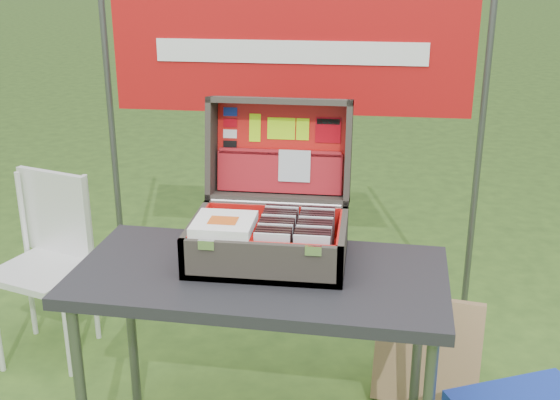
# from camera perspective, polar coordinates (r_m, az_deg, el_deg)

# --- Properties ---
(table) EXTENTS (1.22, 0.65, 0.75)m
(table) POSITION_cam_1_polar(r_m,az_deg,el_deg) (2.46, -1.58, -13.67)
(table) COLOR black
(table) RESTS_ON ground
(table_top) EXTENTS (1.22, 0.65, 0.04)m
(table_top) POSITION_cam_1_polar(r_m,az_deg,el_deg) (2.28, -1.66, -6.22)
(table_top) COLOR black
(table_top) RESTS_ON ground
(table_leg_bl) EXTENTS (0.04, 0.04, 0.71)m
(table_leg_bl) POSITION_cam_1_polar(r_m,az_deg,el_deg) (2.79, -11.97, -10.22)
(table_leg_bl) COLOR #59595B
(table_leg_bl) RESTS_ON ground
(table_leg_br) EXTENTS (0.04, 0.04, 0.71)m
(table_leg_br) POSITION_cam_1_polar(r_m,az_deg,el_deg) (2.66, 11.10, -11.79)
(table_leg_br) COLOR #59595B
(table_leg_br) RESTS_ON ground
(suitcase) EXTENTS (0.51, 0.52, 0.48)m
(suitcase) POSITION_cam_1_polar(r_m,az_deg,el_deg) (2.31, -0.77, 1.14)
(suitcase) COLOR #3E3830
(suitcase) RESTS_ON table
(suitcase_base_bottom) EXTENTS (0.51, 0.36, 0.02)m
(suitcase_base_bottom) POSITION_cam_1_polar(r_m,az_deg,el_deg) (2.34, -0.96, -4.73)
(suitcase_base_bottom) COLOR #3E3830
(suitcase_base_bottom) RESTS_ON table_top
(suitcase_base_wall_front) EXTENTS (0.51, 0.02, 0.14)m
(suitcase_base_wall_front) POSITION_cam_1_polar(r_m,az_deg,el_deg) (2.16, -1.64, -5.21)
(suitcase_base_wall_front) COLOR #3E3830
(suitcase_base_wall_front) RESTS_ON table_top
(suitcase_base_wall_back) EXTENTS (0.51, 0.02, 0.14)m
(suitcase_base_wall_back) POSITION_cam_1_polar(r_m,az_deg,el_deg) (2.47, -0.38, -1.85)
(suitcase_base_wall_back) COLOR #3E3830
(suitcase_base_wall_back) RESTS_ON table_top
(suitcase_base_wall_left) EXTENTS (0.02, 0.36, 0.14)m
(suitcase_base_wall_left) POSITION_cam_1_polar(r_m,az_deg,el_deg) (2.36, -6.87, -3.08)
(suitcase_base_wall_left) COLOR #3E3830
(suitcase_base_wall_left) RESTS_ON table_top
(suitcase_base_wall_right) EXTENTS (0.02, 0.36, 0.14)m
(suitcase_base_wall_right) POSITION_cam_1_polar(r_m,az_deg,el_deg) (2.29, 5.12, -3.72)
(suitcase_base_wall_right) COLOR #3E3830
(suitcase_base_wall_right) RESTS_ON table_top
(suitcase_liner_floor) EXTENTS (0.47, 0.32, 0.01)m
(suitcase_liner_floor) POSITION_cam_1_polar(r_m,az_deg,el_deg) (2.33, -0.96, -4.44)
(suitcase_liner_floor) COLOR red
(suitcase_liner_floor) RESTS_ON suitcase_base_bottom
(suitcase_latch_left) EXTENTS (0.05, 0.01, 0.03)m
(suitcase_latch_left) POSITION_cam_1_polar(r_m,az_deg,el_deg) (2.16, -6.01, -3.64)
(suitcase_latch_left) COLOR silver
(suitcase_latch_left) RESTS_ON suitcase_base_wall_front
(suitcase_latch_right) EXTENTS (0.05, 0.01, 0.03)m
(suitcase_latch_right) POSITION_cam_1_polar(r_m,az_deg,el_deg) (2.11, 2.72, -4.13)
(suitcase_latch_right) COLOR silver
(suitcase_latch_right) RESTS_ON suitcase_base_wall_front
(suitcase_hinge) EXTENTS (0.46, 0.02, 0.02)m
(suitcase_hinge) POSITION_cam_1_polar(r_m,az_deg,el_deg) (2.46, -0.35, -0.28)
(suitcase_hinge) COLOR silver
(suitcase_hinge) RESTS_ON suitcase_base_wall_back
(suitcase_lid_back) EXTENTS (0.51, 0.08, 0.36)m
(suitcase_lid_back) POSITION_cam_1_polar(r_m,az_deg,el_deg) (2.55, 0.12, 4.24)
(suitcase_lid_back) COLOR #3E3830
(suitcase_lid_back) RESTS_ON suitcase_base_wall_back
(suitcase_lid_rim_far) EXTENTS (0.51, 0.14, 0.04)m
(suitcase_lid_rim_far) POSITION_cam_1_polar(r_m,az_deg,el_deg) (2.48, 0.04, 8.06)
(suitcase_lid_rim_far) COLOR #3E3830
(suitcase_lid_rim_far) RESTS_ON suitcase_lid_back
(suitcase_lid_rim_near) EXTENTS (0.51, 0.14, 0.04)m
(suitcase_lid_rim_near) POSITION_cam_1_polar(r_m,az_deg,el_deg) (2.52, -0.14, 0.21)
(suitcase_lid_rim_near) COLOR #3E3830
(suitcase_lid_rim_near) RESTS_ON suitcase_lid_back
(suitcase_lid_rim_left) EXTENTS (0.02, 0.20, 0.38)m
(suitcase_lid_rim_left) POSITION_cam_1_polar(r_m,az_deg,el_deg) (2.54, -5.56, 4.29)
(suitcase_lid_rim_left) COLOR #3E3830
(suitcase_lid_rim_left) RESTS_ON suitcase_lid_back
(suitcase_lid_rim_right) EXTENTS (0.02, 0.20, 0.38)m
(suitcase_lid_rim_right) POSITION_cam_1_polar(r_m,az_deg,el_deg) (2.48, 5.59, 3.89)
(suitcase_lid_rim_right) COLOR #3E3830
(suitcase_lid_rim_right) RESTS_ON suitcase_lid_back
(suitcase_lid_liner) EXTENTS (0.47, 0.06, 0.32)m
(suitcase_lid_liner) POSITION_cam_1_polar(r_m,az_deg,el_deg) (2.54, 0.08, 4.21)
(suitcase_lid_liner) COLOR red
(suitcase_lid_liner) RESTS_ON suitcase_lid_back
(suitcase_liner_wall_front) EXTENTS (0.47, 0.01, 0.12)m
(suitcase_liner_wall_front) POSITION_cam_1_polar(r_m,az_deg,el_deg) (2.17, -1.59, -4.82)
(suitcase_liner_wall_front) COLOR red
(suitcase_liner_wall_front) RESTS_ON suitcase_base_bottom
(suitcase_liner_wall_back) EXTENTS (0.47, 0.01, 0.12)m
(suitcase_liner_wall_back) POSITION_cam_1_polar(r_m,az_deg,el_deg) (2.46, -0.42, -1.75)
(suitcase_liner_wall_back) COLOR red
(suitcase_liner_wall_back) RESTS_ON suitcase_base_bottom
(suitcase_liner_wall_left) EXTENTS (0.01, 0.32, 0.12)m
(suitcase_liner_wall_left) POSITION_cam_1_polar(r_m,az_deg,el_deg) (2.35, -6.58, -2.88)
(suitcase_liner_wall_left) COLOR red
(suitcase_liner_wall_left) RESTS_ON suitcase_base_bottom
(suitcase_liner_wall_right) EXTENTS (0.01, 0.32, 0.12)m
(suitcase_liner_wall_right) POSITION_cam_1_polar(r_m,az_deg,el_deg) (2.29, 4.80, -3.47)
(suitcase_liner_wall_right) COLOR red
(suitcase_liner_wall_right) RESTS_ON suitcase_base_bottom
(suitcase_lid_pocket) EXTENTS (0.45, 0.06, 0.15)m
(suitcase_lid_pocket) POSITION_cam_1_polar(r_m,az_deg,el_deg) (2.53, -0.02, 2.27)
(suitcase_lid_pocket) COLOR #A41820
(suitcase_lid_pocket) RESTS_ON suitcase_lid_liner
(suitcase_pocket_edge) EXTENTS (0.44, 0.02, 0.02)m
(suitcase_pocket_edge) POSITION_cam_1_polar(r_m,az_deg,el_deg) (2.52, 0.00, 3.90)
(suitcase_pocket_edge) COLOR #A41820
(suitcase_pocket_edge) RESTS_ON suitcase_lid_pocket
(suitcase_pocket_cd) EXTENTS (0.11, 0.03, 0.11)m
(suitcase_pocket_cd) POSITION_cam_1_polar(r_m,az_deg,el_deg) (2.51, 1.19, 2.79)
(suitcase_pocket_cd) COLOR silver
(suitcase_pocket_cd) RESTS_ON suitcase_lid_pocket
(lid_sticker_cc_a) EXTENTS (0.05, 0.01, 0.03)m
(lid_sticker_cc_a) POSITION_cam_1_polar(r_m,az_deg,el_deg) (2.56, -4.06, 7.17)
(lid_sticker_cc_a) COLOR #1933B2
(lid_sticker_cc_a) RESTS_ON suitcase_lid_liner
(lid_sticker_cc_b) EXTENTS (0.05, 0.01, 0.03)m
(lid_sticker_cc_b) POSITION_cam_1_polar(r_m,az_deg,el_deg) (2.56, -4.07, 6.28)
(lid_sticker_cc_b) COLOR #AF030F
(lid_sticker_cc_b) RESTS_ON suitcase_lid_liner
(lid_sticker_cc_c) EXTENTS (0.05, 0.01, 0.03)m
(lid_sticker_cc_c) POSITION_cam_1_polar(r_m,az_deg,el_deg) (2.56, -4.08, 5.39)
(lid_sticker_cc_c) COLOR white
(lid_sticker_cc_c) RESTS_ON suitcase_lid_liner
(lid_sticker_cc_d) EXTENTS (0.05, 0.01, 0.03)m
(lid_sticker_cc_d) POSITION_cam_1_polar(r_m,az_deg,el_deg) (2.56, -4.09, 4.50)
(lid_sticker_cc_d) COLOR black
(lid_sticker_cc_d) RESTS_ON suitcase_lid_liner
(lid_card_neon_tall) EXTENTS (0.04, 0.02, 0.10)m
(lid_card_neon_tall) POSITION_cam_1_polar(r_m,az_deg,el_deg) (2.54, -2.05, 5.89)
(lid_card_neon_tall) COLOR #B2FE0D
(lid_card_neon_tall) RESTS_ON suitcase_lid_liner
(lid_card_neon_main) EXTENTS (0.10, 0.02, 0.08)m
(lid_card_neon_main) POSITION_cam_1_polar(r_m,az_deg,el_deg) (2.53, 0.10, 5.83)
(lid_card_neon_main) COLOR #B2FE0D
(lid_card_neon_main) RESTS_ON suitcase_lid_liner
(lid_card_neon_small) EXTENTS (0.05, 0.02, 0.08)m
(lid_card_neon_small) POSITION_cam_1_polar(r_m,az_deg,el_deg) (2.52, 1.86, 5.77)
(lid_card_neon_small) COLOR #B2FE0D
(lid_card_neon_small) RESTS_ON suitcase_lid_liner
(lid_sticker_band) EXTENTS (0.09, 0.02, 0.09)m
(lid_sticker_band) POSITION_cam_1_polar(r_m,az_deg,el_deg) (2.51, 3.93, 5.69)
(lid_sticker_band) COLOR #AF030F
(lid_sticker_band) RESTS_ON suitcase_lid_liner
(lid_sticker_band_bar) EXTENTS (0.08, 0.01, 0.02)m
(lid_sticker_band_bar) POSITION_cam_1_polar(r_m,az_deg,el_deg) (2.51, 3.96, 6.37)
(lid_sticker_band_bar) COLOR black
(lid_sticker_band_bar) RESTS_ON suitcase_lid_liner
(cd_left_0) EXTENTS (0.11, 0.01, 0.13)m
(cd_left_0) POSITION_cam_1_polar(r_m,az_deg,el_deg) (2.18, -0.67, -4.33)
(cd_left_0) COLOR silver
(cd_left_0) RESTS_ON suitcase_liner_floor
(cd_left_1) EXTENTS (0.11, 0.01, 0.13)m
(cd_left_1) POSITION_cam_1_polar(r_m,az_deg,el_deg) (2.19, -0.59, -4.12)
(cd_left_1) COLOR black
(cd_left_1) RESTS_ON suitcase_liner_floor
(cd_left_2) EXTENTS (0.11, 0.01, 0.13)m
(cd_left_2) POSITION_cam_1_polar(r_m,az_deg,el_deg) (2.21, -0.52, -3.91)
(cd_left_2) COLOR black
(cd_left_2) RESTS_ON suitcase_liner_floor
(cd_left_3) EXTENTS (0.11, 0.01, 0.13)m
(cd_left_3) POSITION_cam_1_polar(r_m,az_deg,el_deg) (2.23, -0.45, -3.71)
(cd_left_3) COLOR black
(cd_left_3) RESTS_ON suitcase_liner_floor
(cd_left_4) EXTENTS (0.11, 0.01, 0.13)m
(cd_left_4) POSITION_cam_1_polar(r_m,az_deg,el_deg) (2.25, -0.38, -3.50)
(cd_left_4) COLOR silver
(cd_left_4) RESTS_ON suitcase_liner_floor
(cd_left_5) EXTENTS (0.11, 0.01, 0.13)m
(cd_left_5) POSITION_cam_1_polar(r_m,az_deg,el_deg) (2.27, -0.31, -3.30)
(cd_left_5) COLOR black
(cd_left_5) RESTS_ON suitcase_liner_floor
(cd_left_6) EXTENTS (0.11, 0.01, 0.13)m
(cd_left_6) POSITION_cam_1_polar(r_m,az_deg,el_deg) (2.28, -0.24, -3.11)
(cd_left_6) COLOR black
(cd_left_6) RESTS_ON suitcase_liner_floor
(cd_left_7) EXTENTS (0.11, 0.01, 0.13)m
(cd_left_7) POSITION_cam_1_polar(r_m,az_deg,el_deg) (2.30, -0.17, -2.91)
(cd_left_7) COLOR black
(cd_left_7) RESTS_ON suitcase_liner_floor
(cd_left_8) EXTENTS (0.11, 0.01, 0.13)m
(cd_left_8) POSITION_cam_1_polar(r_m,az_deg,el_deg) (2.32, -0.11, -2.73)
(cd_left_8) COLOR silver
(cd_left_8) RESTS_ON suitcase_liner_floor
(cd_left_9) EXTENTS (0.11, 0.01, 0.13)m
(cd_left_9) POSITION_cam_1_polar(r_m,az_deg,el_deg) (2.34, -0.04, -2.54)
(cd_left_9) COLOR black
(cd_left_9) RESTS_ON suitcase_liner_floor
(cd_left_10) EXTENTS (0.11, 0.01, 0.13)m
(cd_left_10) POSITION_cam_1_polar(r_m,az_deg,el_deg) (2.36, 0.02, -2.35)
(cd_left_10) COLOR black
(cd_left_10) RESTS_ON suitcase_liner_floor
(cd_left_11) EXTENTS (0.11, 0.01, 0.13)m
(cd_left_11) POSITION_cam_1_polar(r_m,az_deg,el_deg) (2.38, 0.09, -2.17)
(cd_left_11) COLOR black
(cd_left_11) RESTS_ON suitcase_liner_floor
(cd_left_12) EXTENTS (0.11, 0.01, 0.13)m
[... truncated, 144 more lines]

